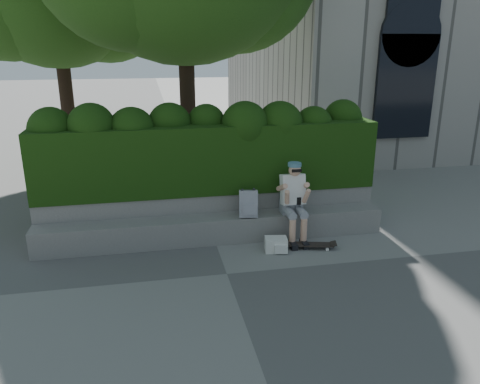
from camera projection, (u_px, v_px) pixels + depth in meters
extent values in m
plane|color=slate|center=(227.00, 274.00, 7.00)|extent=(80.00, 80.00, 0.00)
cube|color=gray|center=(215.00, 229.00, 8.10)|extent=(6.00, 0.45, 0.45)
cube|color=gray|center=(211.00, 211.00, 8.50)|extent=(6.00, 0.50, 0.75)
cube|color=black|center=(208.00, 156.00, 8.41)|extent=(6.00, 1.00, 1.20)
cylinder|color=black|center=(188.00, 123.00, 10.37)|extent=(0.34, 0.34, 3.19)
cylinder|color=black|center=(69.00, 118.00, 12.10)|extent=(0.34, 0.34, 2.85)
cube|color=gray|center=(291.00, 206.00, 8.20)|extent=(0.36, 0.26, 0.22)
cube|color=silver|center=(293.00, 189.00, 8.03)|extent=(0.40, 0.32, 0.55)
sphere|color=tan|center=(295.00, 170.00, 7.86)|extent=(0.21, 0.21, 0.21)
cylinder|color=slate|center=(295.00, 165.00, 7.85)|extent=(0.23, 0.23, 0.06)
cube|color=black|center=(299.00, 201.00, 7.74)|extent=(0.07, 0.02, 0.13)
cylinder|color=tan|center=(292.00, 233.00, 7.87)|extent=(0.11, 0.11, 0.47)
cylinder|color=tan|center=(304.00, 232.00, 7.91)|extent=(0.11, 0.11, 0.47)
cube|color=black|center=(293.00, 245.00, 7.87)|extent=(0.10, 0.26, 0.10)
cube|color=black|center=(304.00, 244.00, 7.91)|extent=(0.10, 0.26, 0.10)
cube|color=black|center=(311.00, 244.00, 7.85)|extent=(0.78, 0.36, 0.02)
cylinder|color=silver|center=(295.00, 249.00, 7.79)|extent=(0.06, 0.04, 0.05)
cylinder|color=silver|center=(294.00, 245.00, 7.95)|extent=(0.06, 0.04, 0.05)
cylinder|color=silver|center=(327.00, 249.00, 7.77)|extent=(0.06, 0.04, 0.05)
cylinder|color=silver|center=(326.00, 245.00, 7.93)|extent=(0.06, 0.04, 0.05)
cube|color=#B2B1B6|center=(248.00, 204.00, 7.97)|extent=(0.34, 0.22, 0.46)
cube|color=silver|center=(276.00, 244.00, 7.74)|extent=(0.40, 0.31, 0.23)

